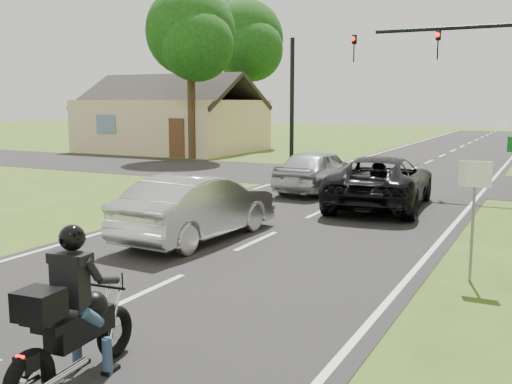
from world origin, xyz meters
TOP-DOWN VIEW (x-y plane):
  - ground at (0.00, 0.00)m, footprint 140.00×140.00m
  - road at (0.00, 10.00)m, footprint 8.00×100.00m
  - cross_road at (0.00, 16.00)m, footprint 60.00×7.00m
  - motorcycle_rider at (1.27, -3.07)m, footprint 0.62×2.13m
  - dark_suv at (1.33, 9.61)m, footprint 2.99×5.68m
  - silver_sedan at (-1.30, 3.62)m, footprint 1.85×4.60m
  - silver_suv at (-1.43, 11.61)m, footprint 1.98×4.48m
  - traffic_signal at (3.34, 14.00)m, footprint 6.38×0.44m
  - signal_pole_far at (-5.20, 18.00)m, footprint 0.20×0.20m
  - sign_white at (4.70, 2.98)m, footprint 0.55×0.07m
  - tree_left_near at (-11.73, 19.78)m, footprint 5.12×4.96m
  - tree_left_far at (-13.70, 29.76)m, footprint 5.76×5.58m
  - house at (-16.00, 24.00)m, footprint 10.20×8.00m

SIDE VIEW (x-z plane):
  - ground at x=0.00m, z-range 0.00..0.00m
  - cross_road at x=0.00m, z-range 0.00..0.01m
  - road at x=0.00m, z-range 0.00..0.01m
  - motorcycle_rider at x=1.27m, z-range -0.20..1.64m
  - silver_sedan at x=-1.30m, z-range 0.01..1.50m
  - silver_suv at x=-1.43m, z-range 0.01..1.51m
  - dark_suv at x=1.33m, z-range 0.01..1.53m
  - sign_white at x=4.70m, z-range 0.54..2.66m
  - house at x=-16.00m, z-range -0.65..4.19m
  - signal_pole_far at x=-5.20m, z-range 0.00..6.00m
  - traffic_signal at x=3.34m, z-range 1.14..7.14m
  - tree_left_near at x=-11.73m, z-range 1.92..11.14m
  - tree_left_far at x=-13.70m, z-range 2.06..12.20m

